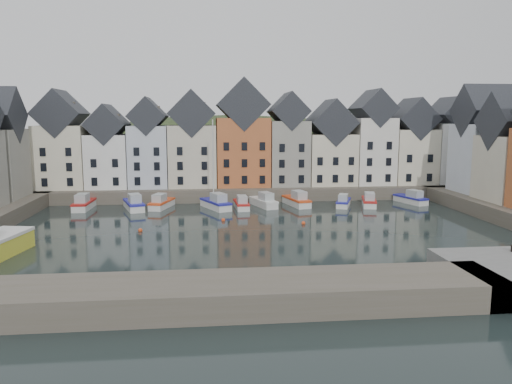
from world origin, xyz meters
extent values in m
plane|color=black|center=(0.00, 0.00, 0.00)|extent=(260.00, 260.00, 0.00)
cube|color=#534E3F|center=(0.00, 30.00, 1.00)|extent=(90.00, 16.00, 2.00)
cube|color=#534E3F|center=(-10.00, -22.00, 1.00)|extent=(50.00, 6.00, 2.00)
ellipsoid|color=#1F3219|center=(0.00, 56.00, -18.00)|extent=(153.60, 70.40, 64.00)
sphere|color=black|center=(-13.94, 50.93, 8.70)|extent=(5.77, 5.77, 5.77)
sphere|color=black|center=(24.86, 60.75, 8.12)|extent=(5.27, 5.27, 5.27)
sphere|color=black|center=(31.82, 54.20, 7.88)|extent=(5.07, 5.07, 5.07)
sphere|color=black|center=(14.28, 55.19, 7.82)|extent=(5.01, 5.01, 5.01)
sphere|color=black|center=(-37.67, 56.61, 6.57)|extent=(3.94, 3.94, 3.94)
sphere|color=black|center=(28.33, 60.25, 8.05)|extent=(5.21, 5.21, 5.21)
sphere|color=black|center=(1.99, 58.64, 8.32)|extent=(5.45, 5.45, 5.45)
sphere|color=black|center=(37.80, 48.31, 7.21)|extent=(4.49, 4.49, 4.49)
cube|color=beige|center=(-29.17, 28.00, 7.04)|extent=(7.67, 8.00, 10.07)
cube|color=black|center=(-29.17, 28.00, 13.97)|extent=(7.67, 8.16, 7.67)
cube|color=white|center=(-21.90, 28.00, 6.30)|extent=(6.56, 8.00, 8.61)
cube|color=black|center=(-21.90, 28.00, 12.23)|extent=(6.56, 8.16, 6.56)
cube|color=silver|center=(-15.37, 28.00, 7.01)|extent=(6.20, 8.00, 10.02)
cube|color=black|center=(-15.37, 28.00, 13.55)|extent=(6.20, 8.16, 6.20)
cube|color=beige|center=(-8.27, 28.00, 7.04)|extent=(7.70, 8.00, 10.08)
cube|color=black|center=(-8.27, 28.00, 13.98)|extent=(7.70, 8.16, 7.70)
cube|color=#BA6135|center=(0.07, 28.00, 7.64)|extent=(8.69, 8.00, 11.28)
cube|color=black|center=(0.07, 28.00, 15.43)|extent=(8.69, 8.16, 8.69)
cube|color=gray|center=(7.78, 28.00, 7.39)|extent=(6.43, 8.00, 10.78)
cube|color=black|center=(7.78, 28.00, 14.37)|extent=(6.43, 8.16, 6.43)
cube|color=beige|center=(15.08, 28.00, 6.28)|extent=(7.88, 8.00, 8.56)
cube|color=black|center=(15.08, 28.00, 12.51)|extent=(7.88, 8.16, 7.88)
cube|color=white|center=(22.42, 28.00, 7.64)|extent=(6.50, 8.00, 11.27)
cube|color=black|center=(22.42, 28.00, 14.88)|extent=(6.50, 8.16, 6.50)
cube|color=beige|center=(29.43, 28.00, 6.66)|extent=(7.23, 8.00, 9.32)
cube|color=black|center=(29.43, 28.00, 13.11)|extent=(7.23, 8.16, 7.23)
cube|color=white|center=(36.28, 28.00, 7.16)|extent=(6.18, 8.00, 10.32)
cube|color=black|center=(36.28, 28.00, 13.85)|extent=(6.18, 8.16, 6.18)
cube|color=silver|center=(36.00, 16.26, 7.19)|extent=(7.47, 8.00, 10.38)
cube|color=black|center=(36.00, 16.26, 14.36)|extent=(7.62, 8.00, 8.00)
sphere|color=#D94519|center=(-4.00, 8.00, 0.15)|extent=(0.50, 0.50, 0.50)
sphere|color=#D94519|center=(6.00, 5.00, 0.15)|extent=(0.50, 0.50, 0.50)
sphere|color=#D94519|center=(-14.00, 3.00, 0.15)|extent=(0.50, 0.50, 0.50)
cube|color=silver|center=(-24.07, 18.98, 0.39)|extent=(2.20, 6.73, 1.22)
cube|color=#B11C19|center=(-24.07, 18.98, 1.06)|extent=(2.32, 6.86, 0.28)
cube|color=#A4AAAC|center=(-24.10, 17.98, 1.72)|extent=(1.64, 2.71, 1.33)
cube|color=silver|center=(-16.75, 17.80, 0.39)|extent=(3.91, 7.06, 1.24)
cube|color=#212197|center=(-16.75, 17.80, 1.07)|extent=(4.06, 7.23, 0.28)
cube|color=#A4AAAC|center=(-16.46, 16.83, 1.75)|extent=(2.30, 3.05, 1.35)
cube|color=silver|center=(-12.75, 18.62, 0.37)|extent=(3.56, 6.57, 1.15)
cube|color=#D94519|center=(-12.75, 18.62, 1.00)|extent=(3.70, 6.72, 0.26)
cube|color=#A4AAAC|center=(-13.01, 17.71, 1.63)|extent=(2.11, 2.83, 1.26)
cube|color=silver|center=(-4.78, 17.21, 0.40)|extent=(4.58, 7.07, 1.25)
cube|color=#212197|center=(-4.78, 17.21, 1.08)|extent=(4.73, 7.25, 0.28)
cube|color=#A4AAAC|center=(-4.38, 16.27, 1.76)|extent=(2.54, 3.14, 1.36)
cylinder|color=silver|center=(-5.05, 17.83, 6.82)|extent=(0.16, 0.16, 12.51)
cube|color=silver|center=(-0.98, 16.90, 0.34)|extent=(2.02, 5.87, 1.06)
cube|color=#B11C19|center=(-0.98, 16.90, 0.92)|extent=(2.12, 5.99, 0.24)
cube|color=#A4AAAC|center=(-0.94, 16.04, 1.50)|extent=(1.46, 2.38, 1.16)
cube|color=silver|center=(2.47, 18.22, 0.37)|extent=(3.80, 6.70, 1.18)
cube|color=silver|center=(2.47, 18.22, 1.02)|extent=(3.94, 6.85, 0.27)
cube|color=#A4AAAC|center=(2.77, 17.31, 1.66)|extent=(2.21, 2.90, 1.28)
cube|color=silver|center=(7.59, 18.52, 0.39)|extent=(3.46, 7.03, 1.24)
cube|color=#D94519|center=(7.59, 18.52, 1.07)|extent=(3.60, 7.18, 0.28)
cube|color=#A4AAAC|center=(7.81, 17.54, 1.74)|extent=(2.13, 2.98, 1.35)
cube|color=silver|center=(14.62, 17.17, 0.32)|extent=(3.55, 5.75, 1.01)
cube|color=#212197|center=(14.62, 17.17, 0.88)|extent=(3.68, 5.89, 0.23)
cube|color=#A4AAAC|center=(14.32, 16.40, 1.43)|extent=(2.00, 2.53, 1.11)
cube|color=silver|center=(18.58, 17.12, 0.36)|extent=(3.38, 6.40, 1.12)
cube|color=#B11C19|center=(18.58, 17.12, 0.97)|extent=(3.51, 6.55, 0.26)
cube|color=#A4AAAC|center=(18.34, 16.23, 1.58)|extent=(2.02, 2.74, 1.23)
cube|color=silver|center=(25.87, 18.80, 0.36)|extent=(3.60, 6.39, 1.12)
cube|color=#212197|center=(25.87, 18.80, 0.97)|extent=(3.73, 6.54, 0.26)
cube|color=#A4AAAC|center=(26.14, 17.93, 1.58)|extent=(2.10, 2.77, 1.22)
camera|label=1|loc=(-6.32, -55.70, 13.36)|focal=35.00mm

